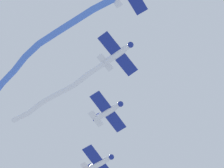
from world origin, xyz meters
TOP-DOWN VIEW (x-y plane):
  - smoke_trail_lead at (6.10, 17.14)m, footprint 6.17×27.42m
  - airplane_left_wing at (10.97, 6.92)m, footprint 6.43×4.80m
  - smoke_trail_left_wing at (11.31, 16.31)m, footprint 1.24×14.89m
  - airplane_right_wing at (17.05, 12.46)m, footprint 6.36×4.72m
  - airplane_slot at (23.13, 18.01)m, footprint 6.38×4.75m

SIDE VIEW (x-z plane):
  - airplane_left_wing at x=10.97m, z-range 64.11..65.71m
  - smoke_trail_left_wing at x=11.31m, z-range 64.49..65.77m
  - airplane_right_wing at x=17.05m, z-range 64.36..65.96m
  - airplane_slot at x=23.13m, z-range 64.61..66.21m
  - smoke_trail_lead at x=6.10m, z-range 64.16..69.00m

